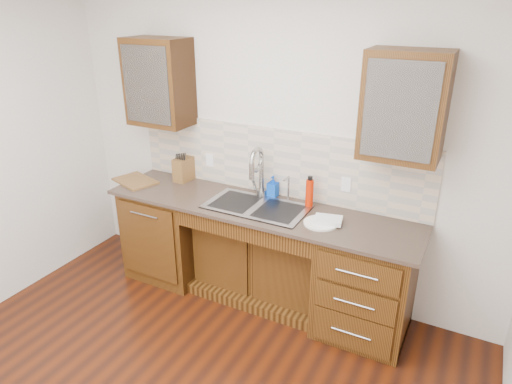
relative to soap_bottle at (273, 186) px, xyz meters
The scene contains 23 objects.
wall_back 0.37m from the soap_bottle, 99.81° to the left, with size 4.00×0.10×2.70m, color silver.
base_cabinet_left 1.15m from the soap_bottle, 166.24° to the right, with size 0.70×0.62×0.88m, color #593014.
base_cabinet_center 0.67m from the soap_bottle, 98.14° to the right, with size 1.20×0.44×0.70m, color #593014.
base_cabinet_right 1.11m from the soap_bottle, 14.36° to the right, with size 0.70×0.62×0.88m, color #593014.
countertop 0.28m from the soap_bottle, 94.78° to the right, with size 2.70×0.65×0.03m, color #84705B.
backsplash 0.21m from the soap_bottle, 109.05° to the left, with size 2.70×0.02×0.59m, color beige.
sink 0.32m from the soap_bottle, 94.51° to the right, with size 0.84×0.46×0.19m, color #9E9EA5.
faucet 0.15m from the soap_bottle, 157.49° to the right, with size 0.04×0.04×0.40m, color #999993.
filter_tap 0.16m from the soap_bottle, ahead, with size 0.02×0.02×0.24m, color #999993.
upper_cabinet_left 1.35m from the soap_bottle, behind, with size 0.55×0.34×0.75m, color #593014.
upper_cabinet_right 1.32m from the soap_bottle, ahead, with size 0.55×0.34×0.75m, color #593014.
outlet_left 0.68m from the soap_bottle, behind, with size 0.08×0.01×0.12m, color white.
outlet_right 0.64m from the soap_bottle, ahead, with size 0.08×0.01×0.12m, color white.
soap_bottle is the anchor object (origin of this frame).
water_bottle 0.37m from the soap_bottle, ahead, with size 0.06×0.06×0.24m, color #C11C00.
plate 0.64m from the soap_bottle, 29.41° to the right, with size 0.26×0.26×0.01m, color white.
dish_towel 0.67m from the soap_bottle, 25.10° to the right, with size 0.21×0.15×0.03m, color silver.
knife_block 0.91m from the soap_bottle, behind, with size 0.12×0.20×0.22m, color brown.
cutting_board 1.33m from the soap_bottle, 167.47° to the right, with size 0.40×0.28×0.02m, color brown.
cup_left_a 1.45m from the soap_bottle, behind, with size 0.12×0.12×0.09m, color white.
cup_left_b 1.27m from the soap_bottle, behind, with size 0.10×0.10×0.10m, color white.
cup_right_a 1.19m from the soap_bottle, ahead, with size 0.12×0.12×0.10m, color white.
cup_right_b 1.40m from the soap_bottle, ahead, with size 0.10×0.10×0.09m, color white.
Camera 1 is at (1.57, -1.63, 2.50)m, focal length 32.00 mm.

